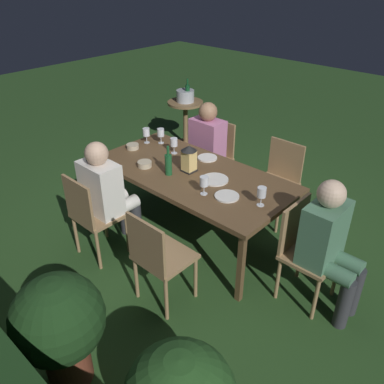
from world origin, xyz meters
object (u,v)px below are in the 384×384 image
Objects in this scene: chair_side_left_a at (278,178)px; wine_glass_b at (204,182)px; person_in_green at (330,243)px; chair_side_left_b at (214,154)px; wine_glass_e at (161,133)px; plate_a at (227,196)px; plate_c at (207,158)px; bowl_olives at (145,164)px; bowl_bread at (133,146)px; person_in_cream at (107,191)px; ice_bucket at (185,95)px; green_bottle_on_table at (168,164)px; plate_b at (215,179)px; wine_glass_a at (262,193)px; potted_plant_corner at (59,324)px; wine_glass_d at (174,143)px; wine_glass_c at (146,133)px; lantern_centerpiece at (189,157)px; chair_side_right_a at (158,256)px; dining_table at (192,177)px; chair_side_right_b at (92,213)px; person_in_pink at (204,147)px; side_table at (185,117)px; chair_head_near at (304,247)px.

wine_glass_b is at bearing 85.18° from chair_side_left_a.
chair_side_left_b is (1.88, -0.87, -0.15)m from person_in_green.
wine_glass_e is 0.79× the size of plate_a.
wine_glass_e reaches higher than plate_c.
bowl_olives is 0.46m from bowl_bread.
person_in_cream is 3.35× the size of ice_bucket.
green_bottle_on_table reaches higher than plate_b.
person_in_green reaches higher than wine_glass_e.
wine_glass_e is at bearing -12.02° from wine_glass_a.
wine_glass_a reaches higher than potted_plant_corner.
ice_bucket reaches higher than potted_plant_corner.
wine_glass_d is 0.49× the size of ice_bucket.
chair_side_left_b is at bearing -120.47° from wine_glass_c.
chair_side_left_a is at bearing -151.89° from wine_glass_c.
plate_c is at bearing -81.21° from lantern_centerpiece.
wine_glass_a is at bearing -153.49° from person_in_cream.
person_in_cream is (0.89, 1.55, 0.15)m from chair_side_left_a.
bowl_bread is (2.28, 0.03, 0.12)m from person_in_green.
chair_side_right_a is at bearing 116.98° from chair_side_left_b.
wine_glass_b is (-0.49, 0.05, 0.01)m from green_bottle_on_table.
plate_a is 1.06× the size of plate_c.
dining_table is 1.00m from chair_side_right_b.
side_table is at bearing -38.69° from person_in_pink.
bowl_olives is (0.96, 0.09, 0.02)m from plate_a.
wine_glass_c is (0.81, -0.19, -0.03)m from lantern_centerpiece.
plate_a is at bearing -150.80° from person_in_cream.
person_in_green is 6.80× the size of wine_glass_a.
bowl_bread is at bearing 25.64° from plate_c.
person_in_pink is 6.80× the size of wine_glass_d.
person_in_cream is at bearing -49.16° from potted_plant_corner.
chair_side_right_b is at bearing 88.20° from bowl_olives.
person_in_pink is (0.89, 0.20, 0.15)m from chair_side_left_a.
person_in_cream is (-0.00, 1.55, 0.15)m from chair_side_left_b.
potted_plant_corner reaches higher than bowl_olives.
wine_glass_d reaches higher than plate_c.
plate_c is at bearing -120.85° from bowl_olives.
person_in_cream is 0.62m from green_bottle_on_table.
dining_table is 1.72× the size of person_in_cream.
lantern_centerpiece is at bearing 157.45° from wine_glass_e.
ice_bucket is (1.23, -1.88, 0.02)m from bowl_olives.
dining_table is 1.43m from person_in_green.
chair_side_left_b reaches higher than plate_a.
bowl_bread reaches higher than plate_a.
bowl_bread is 0.19× the size of side_table.
chair_side_left_b is 0.76× the size of person_in_cream.
bowl_olives is at bearing 30.07° from lantern_centerpiece.
lantern_centerpiece is at bearing -29.81° from wine_glass_b.
lantern_centerpiece is at bearing -2.91° from wine_glass_a.
chair_head_near is 2.02m from wine_glass_e.
person_in_pink reaches higher than wine_glass_d.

